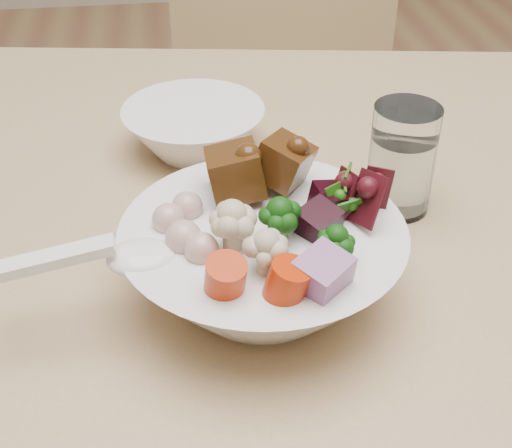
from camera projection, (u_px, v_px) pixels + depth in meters
name	position (u px, v px, depth m)	size (l,w,h in m)	color
chair_far	(290.00, 118.00, 1.40)	(0.46, 0.46, 0.97)	tan
food_bowl	(265.00, 256.00, 0.61)	(0.24, 0.24, 0.13)	white
soup_spoon	(117.00, 258.00, 0.56)	(0.16, 0.05, 0.03)	white
water_glass	(401.00, 163.00, 0.71)	(0.07, 0.07, 0.11)	white
side_bowl	(194.00, 130.00, 0.82)	(0.16, 0.16, 0.05)	white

